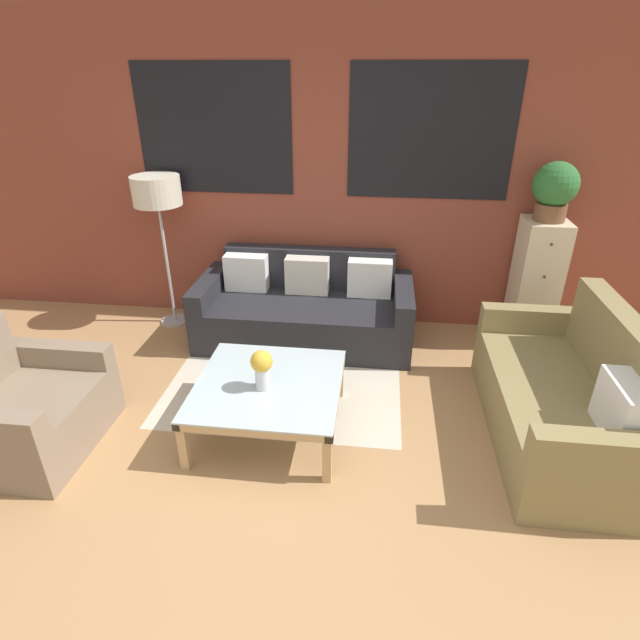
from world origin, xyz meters
TOP-DOWN VIEW (x-y plane):
  - ground_plane at (0.00, 0.00)m, footprint 16.00×16.00m
  - wall_back_brick at (0.00, 2.44)m, footprint 8.40×0.09m
  - rug at (-0.14, 1.20)m, footprint 1.85×1.47m
  - couch_dark at (-0.08, 1.95)m, footprint 1.94×0.88m
  - settee_vintage at (1.86, 0.74)m, footprint 0.80×1.67m
  - armchair_corner at (-1.71, 0.24)m, footprint 0.80×0.92m
  - coffee_table at (-0.14, 0.59)m, footprint 0.98×0.98m
  - floor_lamp at (-1.44, 2.11)m, footprint 0.43×0.43m
  - drawer_cabinet at (1.97, 2.16)m, footprint 0.36×0.42m
  - potted_plant at (1.97, 2.16)m, footprint 0.36×0.36m
  - flower_vase at (-0.16, 0.53)m, footprint 0.15×0.15m

SIDE VIEW (x-z plane):
  - ground_plane at x=0.00m, z-range 0.00..0.00m
  - rug at x=-0.14m, z-range 0.00..0.00m
  - armchair_corner at x=-1.71m, z-range -0.14..0.70m
  - couch_dark at x=-0.08m, z-range -0.10..0.68m
  - settee_vintage at x=1.86m, z-range -0.15..0.77m
  - coffee_table at x=-0.14m, z-range 0.14..0.52m
  - flower_vase at x=-0.16m, z-range 0.41..0.69m
  - drawer_cabinet at x=1.97m, z-range 0.00..1.15m
  - floor_lamp at x=-1.44m, z-range 0.54..1.98m
  - wall_back_brick at x=0.00m, z-range 0.01..2.81m
  - potted_plant at x=1.97m, z-range 1.17..1.65m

